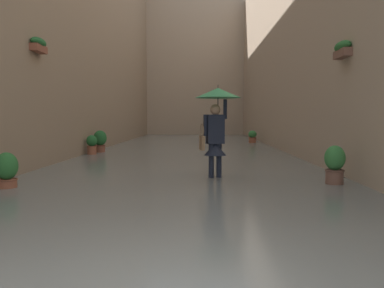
{
  "coord_description": "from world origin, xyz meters",
  "views": [
    {
      "loc": [
        -0.53,
        2.31,
        1.45
      ],
      "look_at": [
        -0.33,
        -5.63,
        0.92
      ],
      "focal_mm": 37.24,
      "sensor_mm": 36.0,
      "label": 1
    }
  ],
  "objects_px": {
    "potted_plant_mid_right": "(7,172)",
    "potted_plant_far_left": "(252,137)",
    "potted_plant_near_left": "(335,166)",
    "potted_plant_near_right": "(92,145)",
    "potted_plant_far_right": "(100,141)",
    "person_wading": "(216,114)"
  },
  "relations": [
    {
      "from": "potted_plant_mid_right",
      "to": "potted_plant_far_left",
      "type": "relative_size",
      "value": 1.05
    },
    {
      "from": "potted_plant_mid_right",
      "to": "potted_plant_far_left",
      "type": "bearing_deg",
      "value": -115.08
    },
    {
      "from": "potted_plant_mid_right",
      "to": "potted_plant_near_left",
      "type": "relative_size",
      "value": 0.89
    },
    {
      "from": "potted_plant_far_left",
      "to": "potted_plant_near_right",
      "type": "bearing_deg",
      "value": 45.72
    },
    {
      "from": "potted_plant_far_right",
      "to": "potted_plant_near_right",
      "type": "distance_m",
      "value": 0.92
    },
    {
      "from": "potted_plant_near_right",
      "to": "potted_plant_far_left",
      "type": "bearing_deg",
      "value": -134.28
    },
    {
      "from": "person_wading",
      "to": "potted_plant_far_right",
      "type": "relative_size",
      "value": 2.3
    },
    {
      "from": "potted_plant_near_right",
      "to": "person_wading",
      "type": "bearing_deg",
      "value": 128.35
    },
    {
      "from": "potted_plant_far_right",
      "to": "potted_plant_near_right",
      "type": "relative_size",
      "value": 1.18
    },
    {
      "from": "potted_plant_near_left",
      "to": "potted_plant_near_right",
      "type": "relative_size",
      "value": 1.1
    },
    {
      "from": "potted_plant_near_left",
      "to": "potted_plant_far_left",
      "type": "xyz_separation_m",
      "value": [
        -0.01,
        -13.18,
        -0.08
      ]
    },
    {
      "from": "potted_plant_mid_right",
      "to": "potted_plant_near_left",
      "type": "bearing_deg",
      "value": -174.76
    },
    {
      "from": "person_wading",
      "to": "potted_plant_near_left",
      "type": "xyz_separation_m",
      "value": [
        -2.37,
        0.81,
        -1.05
      ]
    },
    {
      "from": "person_wading",
      "to": "potted_plant_near_right",
      "type": "bearing_deg",
      "value": -51.65
    },
    {
      "from": "potted_plant_mid_right",
      "to": "potted_plant_far_right",
      "type": "bearing_deg",
      "value": -88.56
    },
    {
      "from": "person_wading",
      "to": "potted_plant_near_left",
      "type": "height_order",
      "value": "person_wading"
    },
    {
      "from": "potted_plant_mid_right",
      "to": "potted_plant_far_right",
      "type": "relative_size",
      "value": 0.83
    },
    {
      "from": "potted_plant_near_left",
      "to": "potted_plant_far_right",
      "type": "height_order",
      "value": "potted_plant_far_right"
    },
    {
      "from": "potted_plant_near_left",
      "to": "potted_plant_far_right",
      "type": "xyz_separation_m",
      "value": [
        6.64,
        -7.2,
        0.06
      ]
    },
    {
      "from": "potted_plant_near_left",
      "to": "person_wading",
      "type": "bearing_deg",
      "value": -18.78
    },
    {
      "from": "potted_plant_mid_right",
      "to": "potted_plant_near_right",
      "type": "xyz_separation_m",
      "value": [
        0.27,
        -6.89,
        0.02
      ]
    },
    {
      "from": "person_wading",
      "to": "potted_plant_mid_right",
      "type": "distance_m",
      "value": 4.45
    }
  ]
}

